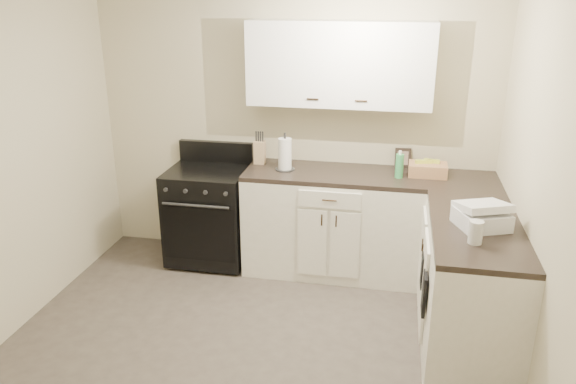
% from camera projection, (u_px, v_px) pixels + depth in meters
% --- Properties ---
extents(floor, '(3.60, 3.60, 0.00)m').
position_uv_depth(floor, '(244.00, 364.00, 3.87)').
color(floor, '#473F38').
rests_on(floor, ground).
extents(wall_back, '(3.60, 0.00, 3.60)m').
position_uv_depth(wall_back, '(293.00, 127.00, 5.09)').
color(wall_back, beige).
rests_on(wall_back, ground).
extents(wall_right, '(0.00, 3.60, 3.60)m').
position_uv_depth(wall_right, '(551.00, 217.00, 3.11)').
color(wall_right, beige).
rests_on(wall_right, ground).
extents(base_cabinets_back, '(1.55, 0.60, 0.90)m').
position_uv_depth(base_cabinets_back, '(333.00, 224.00, 5.02)').
color(base_cabinets_back, white).
rests_on(base_cabinets_back, floor).
extents(base_cabinets_right, '(0.60, 1.90, 0.90)m').
position_uv_depth(base_cabinets_right, '(465.00, 269.00, 4.22)').
color(base_cabinets_right, white).
rests_on(base_cabinets_right, floor).
extents(countertop_back, '(1.55, 0.60, 0.04)m').
position_uv_depth(countertop_back, '(334.00, 174.00, 4.85)').
color(countertop_back, black).
rests_on(countertop_back, base_cabinets_back).
extents(countertop_right, '(0.60, 1.90, 0.04)m').
position_uv_depth(countertop_right, '(472.00, 211.00, 4.06)').
color(countertop_right, black).
rests_on(countertop_right, base_cabinets_right).
extents(upper_cabinets, '(1.55, 0.30, 0.70)m').
position_uv_depth(upper_cabinets, '(340.00, 64.00, 4.67)').
color(upper_cabinets, white).
rests_on(upper_cabinets, wall_back).
extents(stove, '(0.71, 0.61, 0.86)m').
position_uv_depth(stove, '(209.00, 215.00, 5.20)').
color(stove, black).
rests_on(stove, floor).
extents(knife_block, '(0.10, 0.09, 0.21)m').
position_uv_depth(knife_block, '(260.00, 152.00, 5.05)').
color(knife_block, tan).
rests_on(knife_block, countertop_back).
extents(paper_towel, '(0.13, 0.13, 0.28)m').
position_uv_depth(paper_towel, '(285.00, 154.00, 4.86)').
color(paper_towel, white).
rests_on(paper_towel, countertop_back).
extents(soap_bottle, '(0.09, 0.09, 0.20)m').
position_uv_depth(soap_bottle, '(399.00, 166.00, 4.68)').
color(soap_bottle, '#3EA358').
rests_on(soap_bottle, countertop_back).
extents(picture_frame, '(0.14, 0.05, 0.17)m').
position_uv_depth(picture_frame, '(403.00, 158.00, 4.95)').
color(picture_frame, black).
rests_on(picture_frame, countertop_back).
extents(wicker_basket, '(0.32, 0.22, 0.11)m').
position_uv_depth(wicker_basket, '(428.00, 170.00, 4.74)').
color(wicker_basket, '#B18053').
rests_on(wicker_basket, countertop_right).
extents(countertop_grill, '(0.39, 0.38, 0.11)m').
position_uv_depth(countertop_grill, '(481.00, 219.00, 3.73)').
color(countertop_grill, white).
rests_on(countertop_grill, countertop_right).
extents(glass_jar, '(0.09, 0.09, 0.15)m').
position_uv_depth(glass_jar, '(476.00, 232.00, 3.49)').
color(glass_jar, silver).
rests_on(glass_jar, countertop_right).
extents(oven_mitt_near, '(0.02, 0.16, 0.29)m').
position_uv_depth(oven_mitt_near, '(424.00, 294.00, 3.73)').
color(oven_mitt_near, black).
rests_on(oven_mitt_near, base_cabinets_right).
extents(oven_mitt_far, '(0.02, 0.14, 0.25)m').
position_uv_depth(oven_mitt_far, '(423.00, 271.00, 4.05)').
color(oven_mitt_far, black).
rests_on(oven_mitt_far, base_cabinets_right).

